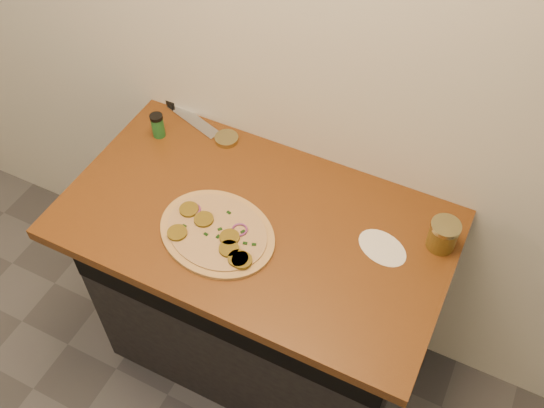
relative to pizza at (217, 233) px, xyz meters
The scene contains 8 objects.
cabinet 0.50m from the pizza, 61.10° to the left, with size 1.10×0.60×0.86m, color black.
countertop 0.13m from the pizza, 54.71° to the left, with size 1.20×0.70×0.04m, color brown.
pizza is the anchor object (origin of this frame).
chefs_knife 0.60m from the pizza, 133.53° to the left, with size 0.35×0.15×0.02m.
mason_jar_lid 0.41m from the pizza, 114.96° to the left, with size 0.08×0.08×0.02m, color tan.
salsa_jar 0.66m from the pizza, 22.91° to the left, with size 0.09×0.09×0.10m.
spice_shaker 0.49m from the pizza, 143.69° to the left, with size 0.04×0.04×0.09m.
flour_spill 0.49m from the pizza, 20.46° to the left, with size 0.16×0.16×0.00m, color white.
Camera 1 is at (0.56, 0.40, 2.34)m, focal length 40.00 mm.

